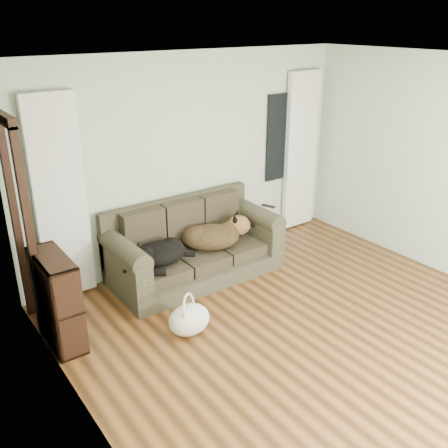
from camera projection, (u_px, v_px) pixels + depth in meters
floor at (333, 346)px, 4.83m from camera, size 5.00×5.00×0.00m
ceiling at (361, 66)px, 3.83m from camera, size 5.00×5.00×0.00m
wall_back at (192, 160)px, 6.20m from camera, size 4.50×0.04×2.60m
wall_left at (101, 302)px, 3.12m from camera, size 0.04×5.00×2.60m
curtain_left at (60, 200)px, 5.29m from camera, size 0.55×0.08×2.25m
curtain_right at (301, 152)px, 7.17m from camera, size 0.55×0.08×2.25m
window_pane at (281, 137)px, 6.92m from camera, size 0.50×0.03×1.20m
door_casing at (23, 231)px, 4.78m from camera, size 0.07×0.60×2.10m
sofa at (195, 242)px, 5.97m from camera, size 2.04×0.88×0.83m
dog_black_lab at (157, 254)px, 5.60m from camera, size 0.66×0.48×0.27m
dog_shepherd at (214, 236)px, 6.04m from camera, size 0.88×0.80×0.32m
tv_remote at (268, 206)px, 6.31m from camera, size 0.12×0.20×0.02m
tote_bag at (189, 319)px, 4.97m from camera, size 0.52×0.47×0.32m
bookshelf at (57, 296)px, 4.73m from camera, size 0.33×0.75×0.91m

